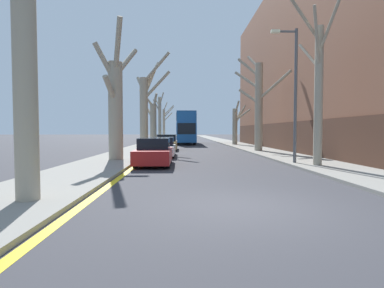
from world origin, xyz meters
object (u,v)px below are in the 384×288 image
(parked_car_2, at_px, (167,143))
(street_tree_left_2, at_px, (146,106))
(street_tree_left_5, at_px, (165,122))
(street_tree_left_0, at_px, (25,54))
(street_tree_left_4, at_px, (160,118))
(street_tree_right_0, at_px, (318,86))
(parked_car_0, at_px, (154,152))
(lamp_post, at_px, (294,89))
(parked_car_1, at_px, (161,147))
(double_decker_bus, at_px, (186,126))
(street_tree_left_3, at_px, (153,121))
(street_tree_right_1, at_px, (258,102))
(street_tree_left_1, at_px, (116,102))
(street_tree_right_2, at_px, (236,124))

(parked_car_2, bearing_deg, street_tree_left_2, 176.28)
(street_tree_left_2, relative_size, street_tree_left_5, 1.17)
(street_tree_left_0, relative_size, parked_car_2, 1.91)
(street_tree_left_4, distance_m, street_tree_right_0, 36.48)
(street_tree_left_2, relative_size, parked_car_0, 2.27)
(lamp_post, bearing_deg, parked_car_1, 142.69)
(street_tree_left_2, height_order, street_tree_right_0, street_tree_left_2)
(lamp_post, bearing_deg, double_decker_bus, 101.25)
(street_tree_left_3, height_order, street_tree_right_1, street_tree_right_1)
(street_tree_left_2, height_order, parked_car_0, street_tree_left_2)
(double_decker_bus, bearing_deg, street_tree_left_1, -100.16)
(street_tree_right_1, xyz_separation_m, parked_car_0, (-7.90, -9.89, -3.56))
(street_tree_right_2, distance_m, parked_car_2, 12.20)
(double_decker_bus, bearing_deg, street_tree_right_0, -77.85)
(street_tree_left_4, bearing_deg, double_decker_bus, -60.08)
(street_tree_left_1, bearing_deg, parked_car_2, 77.00)
(street_tree_left_0, relative_size, street_tree_left_4, 1.11)
(parked_car_0, distance_m, parked_car_1, 5.50)
(street_tree_left_0, distance_m, street_tree_right_0, 12.30)
(parked_car_0, bearing_deg, street_tree_left_4, 93.82)
(street_tree_right_0, xyz_separation_m, parked_car_2, (-7.93, 13.70, -3.25))
(street_tree_left_0, xyz_separation_m, parked_car_2, (2.27, 20.58, -2.92))
(street_tree_right_2, bearing_deg, street_tree_right_1, -90.86)
(parked_car_2, bearing_deg, street_tree_right_1, -18.00)
(lamp_post, bearing_deg, street_tree_right_0, -60.52)
(street_tree_left_5, relative_size, double_decker_bus, 0.67)
(street_tree_left_2, relative_size, parked_car_1, 1.96)
(street_tree_left_5, height_order, double_decker_bus, street_tree_left_5)
(double_decker_bus, xyz_separation_m, parked_car_2, (-1.97, -13.98, -1.74))
(street_tree_right_0, relative_size, parked_car_0, 2.08)
(street_tree_right_2, height_order, parked_car_1, street_tree_right_2)
(parked_car_2, distance_m, lamp_post, 14.78)
(street_tree_left_0, xyz_separation_m, street_tree_left_5, (0.14, 53.23, -0.08))
(street_tree_right_0, distance_m, street_tree_right_1, 11.14)
(street_tree_left_4, distance_m, parked_car_0, 34.02)
(street_tree_left_0, xyz_separation_m, street_tree_left_1, (-0.13, 10.20, -0.15))
(street_tree_right_1, bearing_deg, lamp_post, -93.88)
(street_tree_left_1, relative_size, street_tree_left_2, 0.88)
(lamp_post, bearing_deg, street_tree_right_1, 86.12)
(street_tree_left_3, distance_m, parked_car_1, 18.95)
(street_tree_left_3, distance_m, lamp_post, 26.02)
(street_tree_left_0, height_order, street_tree_left_4, street_tree_left_0)
(street_tree_left_1, bearing_deg, street_tree_left_0, -89.27)
(street_tree_left_0, bearing_deg, double_decker_bus, 83.01)
(street_tree_right_0, relative_size, street_tree_right_1, 0.94)
(street_tree_left_1, bearing_deg, street_tree_left_3, 90.06)
(street_tree_left_1, height_order, parked_car_0, street_tree_left_1)
(street_tree_left_5, distance_m, street_tree_right_2, 25.82)
(street_tree_left_0, distance_m, parked_car_0, 8.93)
(street_tree_right_2, bearing_deg, street_tree_left_4, 129.85)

